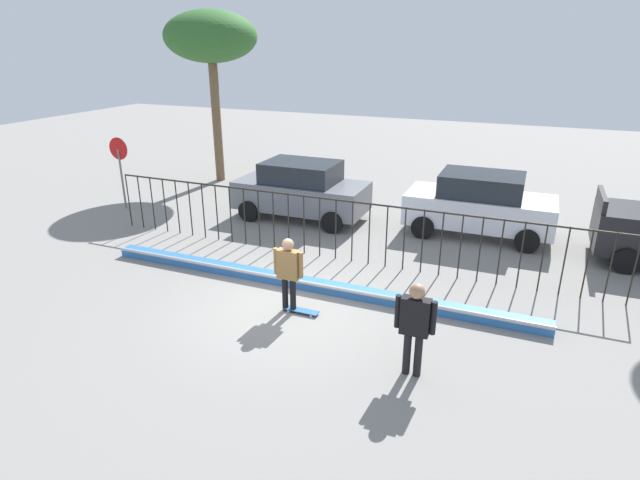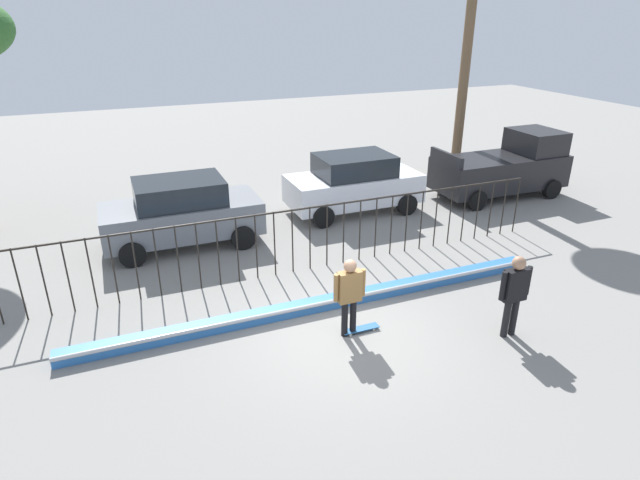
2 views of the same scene
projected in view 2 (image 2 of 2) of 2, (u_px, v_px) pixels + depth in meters
The scene contains 9 objects.
ground_plane at pixel (343, 334), 10.92m from camera, with size 60.00×60.00×0.00m, color gray.
bowl_coping_ledge at pixel (322, 303), 11.82m from camera, with size 11.00×0.40×0.27m.
perimeter_fence at pixel (292, 234), 13.10m from camera, with size 14.04×0.04×1.69m.
skateboarder at pixel (350, 291), 10.50m from camera, with size 0.69×0.26×1.70m.
skateboard at pixel (361, 329), 10.99m from camera, with size 0.80×0.20×0.07m.
camera_operator at pixel (515, 289), 10.46m from camera, with size 0.72×0.27×1.78m.
parked_car_gray at pixel (182, 212), 14.71m from camera, with size 4.30×2.12×1.90m.
parked_car_white at pixel (354, 183), 17.17m from camera, with size 4.30×2.12×1.90m.
pickup_truck at pixel (505, 167), 18.66m from camera, with size 4.70×2.12×2.24m.
Camera 2 is at (-3.91, -8.36, 6.16)m, focal length 29.73 mm.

